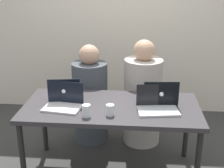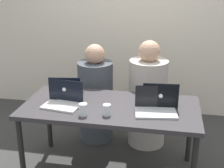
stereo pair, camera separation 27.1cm
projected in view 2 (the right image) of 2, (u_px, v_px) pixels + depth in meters
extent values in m
cube|color=silver|center=(133.00, 22.00, 4.06)|extent=(4.50, 0.10, 2.44)
cube|color=#322F32|center=(110.00, 108.00, 2.82)|extent=(1.59, 0.76, 0.04)
cylinder|color=black|center=(21.00, 152.00, 2.77)|extent=(0.05, 0.05, 0.66)
cylinder|color=black|center=(49.00, 119.00, 3.37)|extent=(0.05, 0.05, 0.66)
cylinder|color=black|center=(190.00, 132.00, 3.11)|extent=(0.05, 0.05, 0.66)
cylinder|color=#444A50|center=(96.00, 101.00, 3.52)|extent=(0.39, 0.39, 0.91)
sphere|color=tan|center=(95.00, 54.00, 3.33)|extent=(0.22, 0.22, 0.22)
cylinder|color=#B8B0A7|center=(147.00, 103.00, 3.41)|extent=(0.48, 0.48, 0.97)
sphere|color=tan|center=(149.00, 51.00, 3.21)|extent=(0.23, 0.23, 0.23)
cube|color=silver|center=(156.00, 113.00, 2.65)|extent=(0.38, 0.26, 0.02)
cube|color=black|center=(155.00, 96.00, 2.71)|extent=(0.35, 0.06, 0.20)
sphere|color=white|center=(155.00, 96.00, 2.73)|extent=(0.04, 0.04, 0.04)
cube|color=silver|center=(62.00, 106.00, 2.79)|extent=(0.35, 0.26, 0.02)
cube|color=black|center=(67.00, 90.00, 2.85)|extent=(0.32, 0.06, 0.20)
sphere|color=white|center=(67.00, 90.00, 2.86)|extent=(0.04, 0.04, 0.04)
cube|color=#383538|center=(159.00, 102.00, 2.86)|extent=(0.33, 0.26, 0.02)
cube|color=black|center=(161.00, 95.00, 2.71)|extent=(0.31, 0.04, 0.22)
sphere|color=white|center=(161.00, 96.00, 2.69)|extent=(0.04, 0.04, 0.04)
cube|color=#333438|center=(67.00, 95.00, 3.02)|extent=(0.32, 0.28, 0.02)
cube|color=black|center=(65.00, 89.00, 2.86)|extent=(0.29, 0.05, 0.21)
sphere|color=white|center=(64.00, 89.00, 2.85)|extent=(0.04, 0.04, 0.04)
cylinder|color=white|center=(107.00, 110.00, 2.61)|extent=(0.07, 0.07, 0.10)
cylinder|color=silver|center=(107.00, 112.00, 2.62)|extent=(0.06, 0.06, 0.05)
cylinder|color=white|center=(83.00, 110.00, 2.61)|extent=(0.07, 0.07, 0.11)
cylinder|color=silver|center=(83.00, 112.00, 2.62)|extent=(0.06, 0.06, 0.06)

